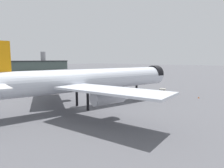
{
  "coord_description": "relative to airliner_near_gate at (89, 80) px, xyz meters",
  "views": [
    {
      "loc": [
        -34.74,
        -43.11,
        13.63
      ],
      "look_at": [
        10.68,
        -1.49,
        6.08
      ],
      "focal_mm": 32.25,
      "sensor_mm": 36.0,
      "label": 1
    }
  ],
  "objects": [
    {
      "name": "traffic_cone_wingtip",
      "position": [
        34.6,
        -18.57,
        -7.45
      ],
      "size": [
        0.5,
        0.5,
        0.63
      ],
      "primitive_type": "cone",
      "color": "#F2600C",
      "rests_on": "ground"
    },
    {
      "name": "ground",
      "position": [
        -2.75,
        0.01,
        -7.76
      ],
      "size": [
        900.0,
        900.0,
        0.0
      ],
      "primitive_type": "plane",
      "color": "#56565B"
    },
    {
      "name": "airliner_near_gate",
      "position": [
        0.0,
        0.0,
        0.0
      ],
      "size": [
        63.98,
        57.67,
        17.62
      ],
      "rotation": [
        0.0,
        0.0,
        -0.18
      ],
      "color": "silver",
      "rests_on": "ground"
    },
    {
      "name": "baggage_cart_trailing",
      "position": [
        36.31,
        -3.51,
        -6.79
      ],
      "size": [
        2.34,
        2.68,
        1.82
      ],
      "rotation": [
        0.0,
        0.0,
        1.8
      ],
      "color": "black",
      "rests_on": "ground"
    }
  ]
}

